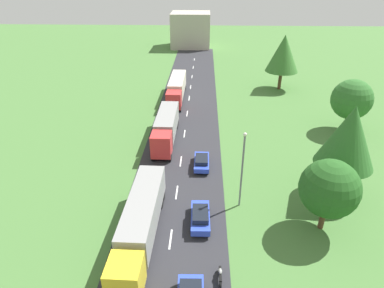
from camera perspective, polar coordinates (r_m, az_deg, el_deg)
The scene contains 14 objects.
road at distance 35.82m, azimuth -2.59°, elevation -7.91°, with size 10.00×140.00×0.06m, color #2B2B30.
lane_marking_centre at distance 32.94m, azimuth -3.09°, elevation -11.58°, with size 0.16×122.59×0.01m.
truck_lead at distance 29.15m, azimuth -8.86°, elevation -13.01°, with size 2.71×13.52×3.49m.
truck_second at distance 44.80m, azimuth -4.52°, elevation 2.96°, with size 2.57×11.87×3.54m.
truck_third at distance 60.13m, azimuth -2.65°, elevation 9.69°, with size 2.59×13.36×3.55m.
car_third at distance 31.15m, azimuth 1.45°, elevation -12.44°, with size 1.83×4.35×1.48m.
car_fourth at distance 39.23m, azimuth 1.67°, elevation -3.06°, with size 1.77×4.12×1.36m.
motorcycle_courier at distance 26.95m, azimuth 4.89°, elevation -21.67°, with size 0.28×1.94×0.91m.
lamppost_second at distance 31.53m, azimuth 8.69°, elevation -3.91°, with size 0.36×0.36×8.11m.
tree_birch at distance 66.43m, azimuth 15.50°, elevation 14.84°, with size 6.19×6.19×10.35m.
tree_maple at distance 51.96m, azimuth 25.87°, elevation 6.94°, with size 5.65×5.65×7.59m.
tree_elm at distance 30.92m, azimuth 22.63°, elevation -7.14°, with size 5.17×5.17×6.95m.
tree_ash at distance 35.06m, azimuth 25.50°, elevation 1.21°, with size 5.68×5.68×9.97m.
distant_building at distance 103.59m, azimuth -0.23°, elevation 19.12°, with size 11.28×10.83×9.73m, color #B2A899.
Camera 1 is at (2.71, -4.35, 21.09)m, focal length 30.88 mm.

